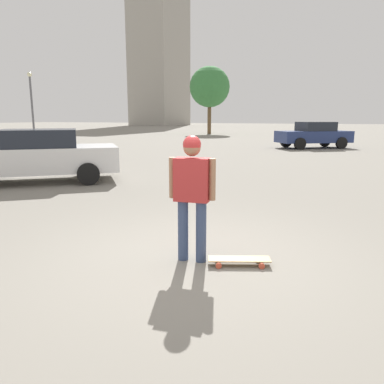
{
  "coord_description": "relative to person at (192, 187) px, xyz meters",
  "views": [
    {
      "loc": [
        -4.17,
        -1.82,
        1.81
      ],
      "look_at": [
        0.0,
        0.0,
        0.9
      ],
      "focal_mm": 35.0,
      "sensor_mm": 36.0,
      "label": 1
    }
  ],
  "objects": [
    {
      "name": "car_parked_near",
      "position": [
        3.74,
        6.4,
        -0.2
      ],
      "size": [
        4.29,
        4.59,
        1.48
      ],
      "rotation": [
        0.0,
        0.0,
        2.27
      ],
      "color": "silver",
      "rests_on": "ground_plane"
    },
    {
      "name": "lamp_post",
      "position": [
        13.16,
        16.27,
        1.72
      ],
      "size": [
        0.28,
        0.28,
        4.45
      ],
      "color": "#59595E",
      "rests_on": "ground_plane"
    },
    {
      "name": "car_parked_far",
      "position": [
        19.41,
        0.51,
        -0.16
      ],
      "size": [
        3.93,
        4.49,
        1.55
      ],
      "rotation": [
        0.0,
        0.0,
        2.2
      ],
      "color": "navy",
      "rests_on": "ground_plane"
    },
    {
      "name": "ground_plane",
      "position": [
        0.0,
        0.0,
        -0.96
      ],
      "size": [
        220.0,
        220.0,
        0.0
      ],
      "primitive_type": "plane",
      "color": "gray"
    },
    {
      "name": "tree_distant",
      "position": [
        35.29,
        13.29,
        4.1
      ],
      "size": [
        4.39,
        4.39,
        7.28
      ],
      "color": "brown",
      "rests_on": "ground_plane"
    },
    {
      "name": "building_block_distant",
      "position": [
        75.53,
        40.96,
        18.39
      ],
      "size": [
        13.86,
        9.18,
        38.71
      ],
      "color": "#9E998E",
      "rests_on": "ground_plane"
    },
    {
      "name": "skateboard",
      "position": [
        0.09,
        -0.6,
        -0.89
      ],
      "size": [
        0.48,
        0.79,
        0.09
      ],
      "rotation": [
        0.0,
        0.0,
        1.96
      ],
      "color": "tan",
      "rests_on": "ground_plane"
    },
    {
      "name": "person",
      "position": [
        0.0,
        0.0,
        0.0
      ],
      "size": [
        0.25,
        0.59,
        1.6
      ],
      "rotation": [
        0.0,
        0.0,
        -1.45
      ],
      "color": "#38476B",
      "rests_on": "ground_plane"
    }
  ]
}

